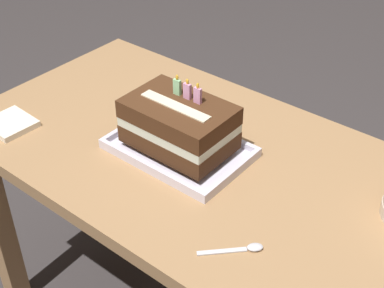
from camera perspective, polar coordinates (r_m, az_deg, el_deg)
dining_table at (r=1.37m, az=1.26°, el=-4.75°), size 1.24×0.65×0.70m
foil_tray at (r=1.32m, az=-1.31°, el=-0.57°), size 0.32×0.22×0.02m
birthday_cake at (r=1.28m, az=-1.35°, el=2.05°), size 0.24×0.16×0.16m
serving_spoon_near_tray at (r=1.09m, az=5.53°, el=-10.67°), size 0.10×0.10×0.01m
napkin_pile at (r=1.48m, az=-18.23°, el=2.00°), size 0.12×0.11×0.02m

